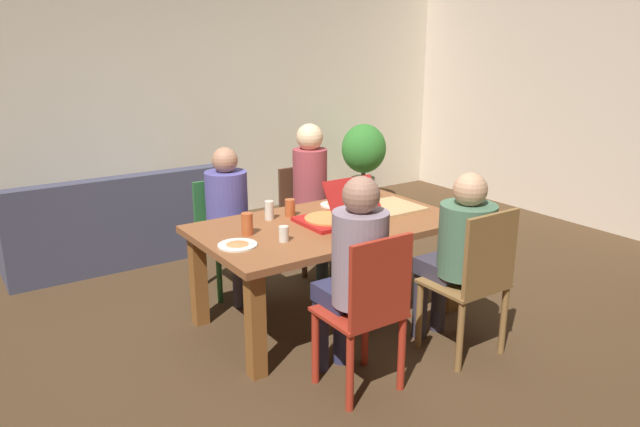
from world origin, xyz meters
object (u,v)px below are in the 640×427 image
at_px(chair_3, 475,279).
at_px(potted_plant, 364,154).
at_px(drinking_glass_2, 284,234).
at_px(person_3, 460,246).
at_px(chair_0, 224,230).
at_px(pizza_box_1, 333,218).
at_px(chair_2, 305,214).
at_px(couch, 111,229).
at_px(person_0, 231,209).
at_px(drinking_glass_3, 269,210).
at_px(plate_0, 237,244).
at_px(pizza_box_0, 390,207).
at_px(dining_table, 328,236).
at_px(chair_1, 368,310).
at_px(drinking_glass_0, 247,224).
at_px(plate_1, 334,204).
at_px(person_1, 354,265).
at_px(person_2, 314,186).
at_px(drinking_glass_1, 290,208).

bearing_deg(chair_3, potted_plant, 62.73).
relative_size(drinking_glass_2, potted_plant, 0.10).
bearing_deg(chair_3, person_3, 90.00).
distance_m(chair_0, pizza_box_1, 1.11).
xyz_separation_m(chair_2, couch, (-1.40, 1.14, -0.19)).
bearing_deg(chair_0, drinking_glass_2, -94.63).
relative_size(person_0, drinking_glass_3, 8.63).
relative_size(plate_0, drinking_glass_2, 2.48).
relative_size(pizza_box_0, pizza_box_1, 0.68).
bearing_deg(dining_table, potted_plant, 47.35).
xyz_separation_m(chair_0, chair_1, (0.00, -1.87, 0.03)).
bearing_deg(drinking_glass_0, plate_1, 16.53).
distance_m(plate_0, potted_plant, 3.77).
distance_m(person_0, potted_plant, 2.95).
bearing_deg(drinking_glass_3, potted_plant, 39.64).
bearing_deg(chair_0, plate_0, -110.24).
relative_size(chair_2, chair_3, 0.90).
bearing_deg(person_1, drinking_glass_0, 104.08).
height_order(person_0, chair_2, person_0).
height_order(dining_table, chair_1, chair_1).
xyz_separation_m(person_3, drinking_glass_0, (-1.03, 0.92, 0.09)).
bearing_deg(pizza_box_0, potted_plant, 56.06).
distance_m(pizza_box_0, plate_1, 0.44).
distance_m(chair_2, person_2, 0.31).
height_order(chair_0, chair_2, chair_2).
xyz_separation_m(person_1, pizza_box_1, (0.37, 0.74, 0.03)).
bearing_deg(person_0, drinking_glass_3, -81.76).
distance_m(person_1, pizza_box_0, 1.27).
relative_size(pizza_box_1, couch, 0.33).
bearing_deg(person_2, pizza_box_1, -115.54).
height_order(person_3, drinking_glass_1, person_3).
relative_size(chair_3, drinking_glass_2, 9.83).
height_order(person_3, couch, person_3).
height_order(dining_table, chair_3, chair_3).
height_order(drinking_glass_2, drinking_glass_3, drinking_glass_3).
bearing_deg(chair_0, drinking_glass_1, -70.13).
distance_m(chair_0, couch, 1.33).
bearing_deg(drinking_glass_2, couch, 102.36).
relative_size(dining_table, person_2, 1.43).
distance_m(person_1, drinking_glass_2, 0.64).
relative_size(chair_1, chair_2, 1.09).
xyz_separation_m(plate_0, drinking_glass_0, (0.16, 0.16, 0.06)).
distance_m(chair_0, chair_3, 2.08).
xyz_separation_m(person_0, pizza_box_0, (0.97, -0.76, 0.04)).
xyz_separation_m(chair_2, person_3, (-0.00, -1.82, 0.24)).
bearing_deg(dining_table, chair_3, -66.27).
xyz_separation_m(dining_table, drinking_glass_1, (-0.14, 0.28, 0.17)).
bearing_deg(person_0, drinking_glass_1, -64.98).
bearing_deg(chair_0, pizza_box_1, -69.42).
distance_m(drinking_glass_2, drinking_glass_3, 0.50).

